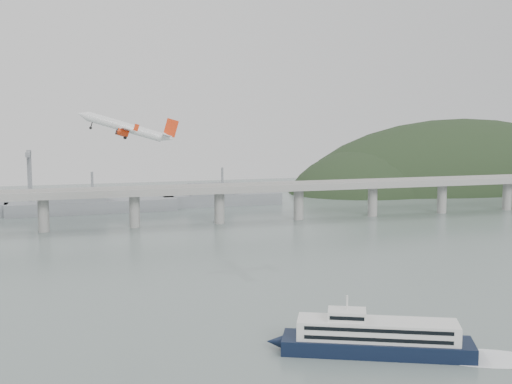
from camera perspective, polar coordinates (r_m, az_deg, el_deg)
name	(u,v)px	position (r m, az deg, el deg)	size (l,w,h in m)	color
ground	(306,328)	(215.93, 4.21, -11.21)	(900.00, 900.00, 0.00)	slate
bridge	(184,195)	(401.56, -6.01, -0.26)	(800.00, 22.00, 23.90)	gray
headland	(475,208)	(640.25, 17.77, -1.26)	(365.00, 155.00, 156.00)	black
ferry	(377,338)	(195.41, 10.06, -11.89)	(80.74, 42.11, 16.21)	black
airliner	(128,128)	(298.52, -10.65, 5.26)	(43.49, 39.19, 15.56)	white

